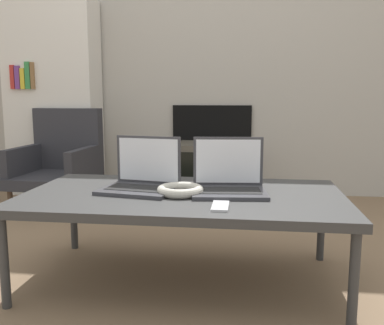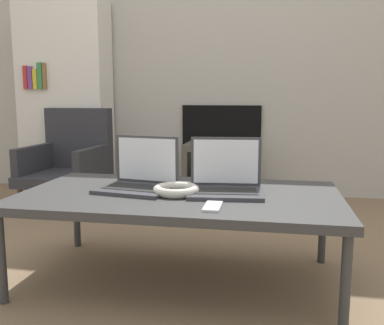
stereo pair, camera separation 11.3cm
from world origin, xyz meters
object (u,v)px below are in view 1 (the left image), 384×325
(headphones, at_px, (180,190))
(armchair, at_px, (60,159))
(laptop_right, at_px, (229,181))
(phone, at_px, (220,206))
(laptop_left, at_px, (142,179))
(tv, at_px, (209,171))

(headphones, height_order, armchair, armchair)
(laptop_right, xyz_separation_m, phone, (-0.02, -0.26, -0.05))
(laptop_left, distance_m, headphones, 0.20)
(laptop_left, xyz_separation_m, armchair, (-0.96, 1.26, -0.11))
(headphones, xyz_separation_m, armchair, (-1.14, 1.34, -0.08))
(tv, bearing_deg, headphones, -89.39)
(tv, height_order, armchair, armchair)
(laptop_right, height_order, headphones, laptop_right)
(headphones, xyz_separation_m, tv, (-0.02, 1.60, -0.20))
(laptop_right, xyz_separation_m, armchair, (-1.35, 1.26, -0.11))
(headphones, xyz_separation_m, phone, (0.18, -0.19, -0.02))
(headphones, bearing_deg, armchair, 130.58)
(laptop_left, height_order, laptop_right, same)
(phone, bearing_deg, headphones, 134.09)
(laptop_right, height_order, tv, laptop_right)
(laptop_right, distance_m, armchair, 1.85)
(laptop_right, distance_m, phone, 0.27)
(phone, xyz_separation_m, tv, (-0.20, 1.79, -0.18))
(laptop_left, bearing_deg, laptop_right, 9.60)
(headphones, height_order, tv, tv)
(phone, bearing_deg, laptop_right, 85.68)
(headphones, height_order, phone, headphones)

